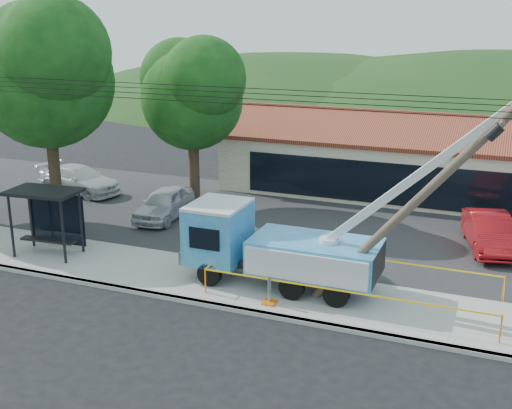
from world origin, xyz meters
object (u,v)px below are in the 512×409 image
object	(u,v)px
bus_shelter	(48,206)
car_silver	(165,220)
utility_truck	(277,245)
leaning_pole	(419,199)
car_red	(487,251)
car_white	(80,194)

from	to	relation	value
bus_shelter	car_silver	distance (m)	6.82
bus_shelter	utility_truck	bearing A→B (deg)	-2.08
car_silver	bus_shelter	bearing A→B (deg)	-112.33
leaning_pole	bus_shelter	world-z (taller)	leaning_pole
utility_truck	bus_shelter	world-z (taller)	utility_truck
utility_truck	car_red	distance (m)	10.20
car_white	leaning_pole	bearing A→B (deg)	-102.75
car_red	car_silver	bearing A→B (deg)	171.53
bus_shelter	car_red	size ratio (longest dim) A/B	0.64
bus_shelter	leaning_pole	bearing A→B (deg)	-5.04
leaning_pole	bus_shelter	size ratio (longest dim) A/B	2.47
utility_truck	bus_shelter	bearing A→B (deg)	-177.14
car_red	utility_truck	bearing A→B (deg)	-149.44
car_silver	car_red	bearing A→B (deg)	0.89
utility_truck	leaning_pole	bearing A→B (deg)	-5.92
leaning_pole	car_red	size ratio (longest dim) A/B	1.59
car_red	car_white	distance (m)	22.08
utility_truck	car_silver	size ratio (longest dim) A/B	2.63
car_red	leaning_pole	bearing A→B (deg)	-119.53
bus_shelter	car_red	world-z (taller)	bus_shelter
car_white	bus_shelter	bearing A→B (deg)	-139.78
utility_truck	car_red	xyz separation A→B (m)	(7.21, 7.02, -1.69)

